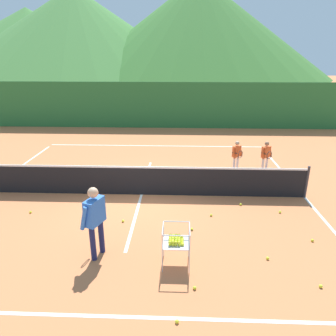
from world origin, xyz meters
TOP-DOWN VIEW (x-y plane):
  - ground_plane at (0.00, 0.00)m, footprint 120.00×120.00m
  - line_baseline_near at (0.00, -5.02)m, footprint 10.46×0.08m
  - line_baseline_far at (0.00, 5.73)m, footprint 10.46×0.08m
  - line_sideline_east at (5.23, 0.00)m, footprint 0.08×10.75m
  - line_service_center at (0.00, 0.00)m, footprint 0.08×6.34m
  - tennis_net at (0.00, 0.00)m, footprint 10.53×0.08m
  - instructor at (-0.60, -3.28)m, footprint 0.49×0.84m
  - student_0 at (3.40, 2.28)m, footprint 0.45×0.66m
  - student_1 at (4.50, 2.24)m, footprint 0.48×0.64m
  - ball_cart at (1.16, -3.52)m, footprint 0.58×0.58m
  - tennis_ball_0 at (-0.29, -1.78)m, footprint 0.07×0.07m
  - tennis_ball_1 at (1.37, -2.54)m, footprint 0.07×0.07m
  - tennis_ball_2 at (2.14, -1.36)m, footprint 0.07×0.07m
  - tennis_ball_3 at (1.57, -2.13)m, footprint 0.07×0.07m
  - tennis_ball_4 at (3.21, -3.29)m, footprint 0.07×0.07m
  - tennis_ball_5 at (-3.04, -1.38)m, footprint 0.07×0.07m
  - tennis_ball_6 at (3.09, -0.65)m, footprint 0.07×0.07m
  - tennis_ball_7 at (4.02, -4.15)m, footprint 0.07×0.07m
  - tennis_ball_8 at (1.22, -5.11)m, footprint 0.07×0.07m
  - tennis_ball_9 at (4.49, -2.53)m, footprint 0.07×0.07m
  - tennis_ball_10 at (4.13, -1.09)m, footprint 0.07×0.07m
  - tennis_ball_11 at (1.55, -4.29)m, footprint 0.07×0.07m
  - windscreen_fence at (0.00, 9.79)m, footprint 23.02×0.08m
  - hill_0 at (-30.02, 59.03)m, footprint 47.05×47.05m
  - hill_1 at (-19.75, 57.94)m, footprint 52.04×52.04m
  - hill_2 at (4.49, 56.91)m, footprint 49.72×49.72m

SIDE VIEW (x-z plane):
  - ground_plane at x=0.00m, z-range 0.00..0.00m
  - line_baseline_near at x=0.00m, z-range 0.00..0.01m
  - line_baseline_far at x=0.00m, z-range 0.00..0.01m
  - line_sideline_east at x=5.23m, z-range 0.00..0.01m
  - line_service_center at x=0.00m, z-range 0.00..0.01m
  - tennis_ball_0 at x=-0.29m, z-range 0.00..0.07m
  - tennis_ball_1 at x=1.37m, z-range 0.00..0.07m
  - tennis_ball_2 at x=2.14m, z-range 0.00..0.07m
  - tennis_ball_3 at x=1.57m, z-range 0.00..0.07m
  - tennis_ball_4 at x=3.21m, z-range 0.00..0.07m
  - tennis_ball_5 at x=-3.04m, z-range 0.00..0.07m
  - tennis_ball_6 at x=3.09m, z-range 0.00..0.07m
  - tennis_ball_7 at x=4.02m, z-range 0.00..0.07m
  - tennis_ball_8 at x=1.22m, z-range 0.00..0.07m
  - tennis_ball_9 at x=4.49m, z-range 0.00..0.07m
  - tennis_ball_10 at x=4.13m, z-range 0.00..0.07m
  - tennis_ball_11 at x=1.55m, z-range 0.00..0.07m
  - tennis_net at x=0.00m, z-range -0.03..1.02m
  - ball_cart at x=1.16m, z-range 0.15..1.05m
  - student_0 at x=3.40m, z-range 0.12..1.34m
  - student_1 at x=4.50m, z-range 0.12..1.34m
  - instructor at x=-0.60m, z-range 0.17..1.85m
  - windscreen_fence at x=0.00m, z-range 0.00..2.75m
  - hill_0 at x=-30.02m, z-range 0.00..13.07m
  - hill_1 at x=-19.75m, z-range 0.00..16.57m
  - hill_2 at x=4.49m, z-range 0.00..17.95m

